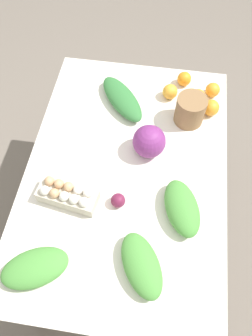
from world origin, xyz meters
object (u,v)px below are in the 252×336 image
(greens_bunch_scallion, at_px, (142,265))
(orange_4, at_px, (213,90))
(egg_carton, at_px, (67,195))
(greens_bunch_beet_tops, at_px, (182,208))
(orange_1, at_px, (211,108))
(greens_bunch_kale, at_px, (122,99))
(orange_2, at_px, (197,97))
(greens_bunch_chard, at_px, (35,268))
(beet_root, at_px, (118,200))
(orange_3, at_px, (170,92))
(paper_bag, at_px, (190,110))
(cabbage_purple, at_px, (149,141))
(orange_0, at_px, (184,79))

(greens_bunch_scallion, relative_size, orange_4, 3.59)
(egg_carton, relative_size, greens_bunch_beet_tops, 1.03)
(greens_bunch_scallion, relative_size, orange_1, 3.28)
(greens_bunch_beet_tops, bearing_deg, greens_bunch_kale, -148.76)
(greens_bunch_beet_tops, height_order, orange_2, greens_bunch_beet_tops)
(greens_bunch_beet_tops, xyz_separation_m, greens_bunch_chard, (0.31, -0.50, -0.01))
(greens_bunch_kale, xyz_separation_m, greens_bunch_chard, (0.83, -0.18, 0.00))
(egg_carton, relative_size, orange_4, 3.63)
(greens_bunch_beet_tops, distance_m, orange_1, 0.54)
(greens_bunch_scallion, xyz_separation_m, beet_root, (-0.24, -0.12, -0.01))
(egg_carton, xyz_separation_m, greens_bunch_beet_tops, (-0.01, 0.45, -0.00))
(orange_3, distance_m, orange_4, 0.21)
(paper_bag, bearing_deg, greens_bunch_beet_tops, -0.37)
(cabbage_purple, distance_m, greens_bunch_kale, 0.30)
(beet_root, relative_size, orange_1, 0.77)
(cabbage_purple, distance_m, greens_bunch_chard, 0.67)
(orange_0, height_order, orange_3, orange_3)
(egg_carton, xyz_separation_m, orange_3, (-0.61, 0.36, -0.01))
(greens_bunch_chard, bearing_deg, orange_1, 144.18)
(greens_bunch_chard, bearing_deg, greens_bunch_scallion, 99.93)
(paper_bag, bearing_deg, orange_2, 163.20)
(greens_bunch_kale, relative_size, greens_bunch_chard, 1.30)
(greens_bunch_chard, xyz_separation_m, orange_2, (-0.89, 0.54, 0.00))
(orange_4, bearing_deg, orange_0, -110.53)
(egg_carton, bearing_deg, orange_3, -111.18)
(paper_bag, xyz_separation_m, greens_bunch_beet_tops, (0.47, -0.00, -0.03))
(cabbage_purple, height_order, orange_4, cabbage_purple)
(greens_bunch_kale, distance_m, greens_bunch_beet_tops, 0.62)
(beet_root, relative_size, orange_0, 0.84)
(cabbage_purple, distance_m, beet_root, 0.29)
(paper_bag, relative_size, beet_root, 2.32)
(cabbage_purple, bearing_deg, orange_2, 147.62)
(beet_root, distance_m, orange_4, 0.74)
(cabbage_purple, bearing_deg, orange_0, 163.27)
(orange_4, bearing_deg, greens_bunch_scallion, -14.90)
(egg_carton, bearing_deg, greens_bunch_kale, -95.03)
(greens_bunch_beet_tops, bearing_deg, egg_carton, -88.50)
(greens_bunch_beet_tops, height_order, orange_1, greens_bunch_beet_tops)
(greens_bunch_scallion, xyz_separation_m, orange_0, (-0.94, 0.09, -0.00))
(orange_3, bearing_deg, orange_0, 147.13)
(paper_bag, bearing_deg, greens_bunch_scallion, -10.35)
(egg_carton, xyz_separation_m, orange_0, (-0.71, 0.42, -0.01))
(greens_bunch_scallion, bearing_deg, egg_carton, -125.13)
(greens_bunch_kale, bearing_deg, greens_bunch_beet_tops, 31.24)
(orange_3, bearing_deg, greens_bunch_kale, -71.04)
(orange_1, bearing_deg, cabbage_purple, -45.74)
(greens_bunch_kale, bearing_deg, cabbage_purple, 31.79)
(orange_3, relative_size, orange_4, 1.05)
(orange_4, bearing_deg, orange_1, -2.96)
(greens_bunch_beet_tops, relative_size, orange_2, 3.10)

